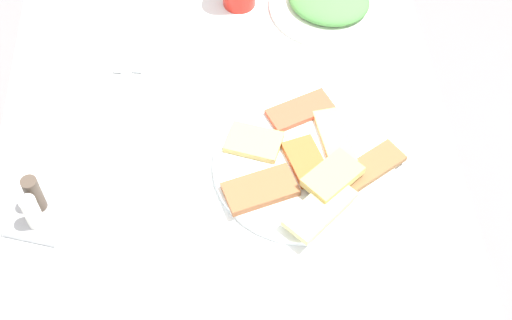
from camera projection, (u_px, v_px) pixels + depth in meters
The scene contains 7 objects.
dining_table at pixel (227, 201), 1.28m from camera, with size 1.14×0.79×0.77m.
pide_platter at pixel (303, 166), 1.19m from camera, with size 0.32×0.33×0.05m.
salad_plate_rice at pixel (327, 1), 1.43m from camera, with size 0.24×0.24×0.04m.
paper_napkin at pixel (137, 38), 1.39m from camera, with size 0.16×0.16×0.00m, color white.
fork at pixel (146, 36), 1.38m from camera, with size 0.19×0.02×0.01m, color silver.
spoon at pixel (128, 37), 1.38m from camera, with size 0.19×0.02×0.01m, color silver.
condiment_caddy at pixel (34, 210), 1.13m from camera, with size 0.11×0.11×0.08m.
Camera 1 is at (-0.69, -0.00, 1.76)m, focal length 50.10 mm.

